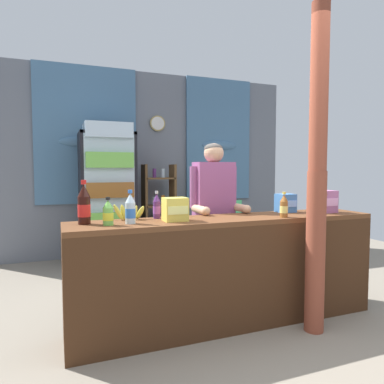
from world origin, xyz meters
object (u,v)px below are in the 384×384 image
bottle_shelf_rack (159,209)px  soda_bottle_cola (84,205)px  drink_fridge (108,188)px  snack_box_biscuit (285,203)px  soda_bottle_water (130,209)px  soda_bottle_grape_soda (157,207)px  soda_bottle_lime_soda (108,213)px  plastic_lawn_chair (224,225)px  stall_counter (234,262)px  soda_bottle_iced_tea (284,206)px  snack_box_wafer (324,202)px  snack_box_instant_noodle (175,209)px  timber_post (317,178)px  banana_bunch (129,212)px  shopkeeper (214,204)px

bottle_shelf_rack → soda_bottle_cola: size_ratio=4.22×
drink_fridge → snack_box_biscuit: bearing=-57.8°
soda_bottle_water → soda_bottle_grape_soda: (0.26, 0.20, -0.01)m
soda_bottle_lime_soda → plastic_lawn_chair: bearing=46.0°
stall_counter → soda_bottle_cola: (-1.16, 0.17, 0.50)m
soda_bottle_cola → soda_bottle_water: size_ratio=1.29×
soda_bottle_iced_tea → snack_box_biscuit: soda_bottle_iced_tea is taller
soda_bottle_iced_tea → snack_box_wafer: (0.54, 0.13, 0.01)m
bottle_shelf_rack → snack_box_instant_noodle: size_ratio=7.55×
soda_bottle_water → stall_counter: bearing=-4.6°
timber_post → soda_bottle_grape_soda: bearing=154.4°
bottle_shelf_rack → banana_bunch: bearing=-111.5°
snack_box_instant_noodle → banana_bunch: 0.38m
drink_fridge → snack_box_instant_noodle: bearing=-84.9°
stall_counter → soda_bottle_grape_soda: size_ratio=11.70×
stall_counter → snack_box_biscuit: snack_box_biscuit is taller
snack_box_wafer → banana_bunch: 1.80m
bottle_shelf_rack → soda_bottle_grape_soda: (-0.67, -2.29, 0.29)m
plastic_lawn_chair → soda_bottle_water: size_ratio=3.41×
shopkeeper → snack_box_wafer: size_ratio=7.51×
plastic_lawn_chair → soda_bottle_iced_tea: soda_bottle_iced_tea is taller
soda_bottle_lime_soda → snack_box_instant_noodle: soda_bottle_lime_soda is taller
soda_bottle_grape_soda → snack_box_biscuit: 1.24m
bottle_shelf_rack → banana_bunch: size_ratio=5.05×
stall_counter → bottle_shelf_rack: 2.56m
stall_counter → timber_post: (0.58, -0.29, 0.69)m
drink_fridge → bottle_shelf_rack: bearing=12.1°
timber_post → drink_fridge: 2.97m
drink_fridge → soda_bottle_iced_tea: bearing=-65.2°
stall_counter → timber_post: bearing=-26.8°
drink_fridge → plastic_lawn_chair: (1.62, -0.33, -0.56)m
timber_post → soda_bottle_iced_tea: bearing=120.6°
plastic_lawn_chair → soda_bottle_iced_tea: bearing=-103.2°
drink_fridge → bottle_shelf_rack: 0.86m
timber_post → banana_bunch: bearing=157.7°
shopkeeper → soda_bottle_cola: bearing=-162.9°
timber_post → snack_box_wafer: (0.41, 0.36, -0.23)m
stall_counter → snack_box_wafer: (0.98, 0.07, 0.46)m
soda_bottle_cola → banana_bunch: bearing=17.9°
soda_bottle_grape_soda → snack_box_biscuit: size_ratio=1.32×
soda_bottle_grape_soda → drink_fridge: bearing=93.0°
timber_post → drink_fridge: bearing=115.3°
bottle_shelf_rack → snack_box_instant_noodle: (-0.57, -2.47, 0.28)m
stall_counter → drink_fridge: bearing=106.1°
soda_bottle_lime_soda → snack_box_biscuit: (1.67, 0.18, -0.00)m
drink_fridge → shopkeeper: size_ratio=1.23×
soda_bottle_iced_tea → snack_box_wafer: soda_bottle_iced_tea is taller
snack_box_biscuit → drink_fridge: bearing=122.2°
stall_counter → plastic_lawn_chair: 2.26m
snack_box_wafer → banana_bunch: (-1.79, 0.20, -0.04)m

